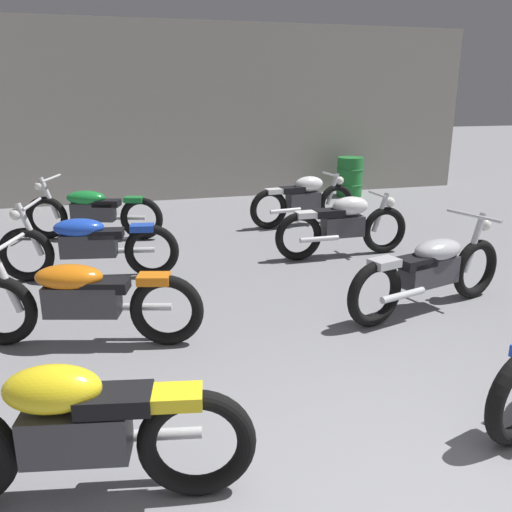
{
  "coord_description": "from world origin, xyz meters",
  "views": [
    {
      "loc": [
        -1.52,
        -1.85,
        2.22
      ],
      "look_at": [
        0.0,
        3.44,
        0.55
      ],
      "focal_mm": 37.98,
      "sensor_mm": 36.0,
      "label": 1
    }
  ],
  "objects": [
    {
      "name": "motorcycle_left_row_1",
      "position": [
        -1.78,
        2.93,
        0.45
      ],
      "size": [
        2.12,
        0.85,
        0.97
      ],
      "color": "black",
      "rests_on": "ground"
    },
    {
      "name": "motorcycle_right_row_1",
      "position": [
        1.69,
        2.77,
        0.45
      ],
      "size": [
        2.12,
        0.86,
        0.97
      ],
      "color": "black",
      "rests_on": "ground"
    },
    {
      "name": "back_wall",
      "position": [
        0.0,
        9.78,
        1.8
      ],
      "size": [
        13.45,
        0.24,
        3.6
      ],
      "primitive_type": "cube",
      "color": "#9E998E",
      "rests_on": "ground"
    },
    {
      "name": "motorcycle_right_row_3",
      "position": [
        1.8,
        6.72,
        0.46
      ],
      "size": [
        1.97,
        0.55,
        0.88
      ],
      "color": "black",
      "rests_on": "ground"
    },
    {
      "name": "motorcycle_right_row_2",
      "position": [
        1.66,
        4.83,
        0.46
      ],
      "size": [
        1.97,
        0.48,
        0.88
      ],
      "color": "black",
      "rests_on": "ground"
    },
    {
      "name": "motorcycle_left_row_3",
      "position": [
        -1.69,
        6.77,
        0.45
      ],
      "size": [
        2.1,
        0.91,
        0.97
      ],
      "color": "black",
      "rests_on": "ground"
    },
    {
      "name": "oil_drum",
      "position": [
        3.76,
        9.05,
        0.43
      ],
      "size": [
        0.59,
        0.59,
        0.85
      ],
      "color": "#1E722D",
      "rests_on": "ground"
    },
    {
      "name": "motorcycle_left_row_2",
      "position": [
        -1.74,
        4.8,
        0.45
      ],
      "size": [
        2.16,
        0.69,
        0.97
      ],
      "color": "black",
      "rests_on": "ground"
    },
    {
      "name": "motorcycle_left_row_0",
      "position": [
        -1.77,
        0.87,
        0.46
      ],
      "size": [
        1.95,
        0.59,
        0.88
      ],
      "color": "black",
      "rests_on": "ground"
    }
  ]
}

